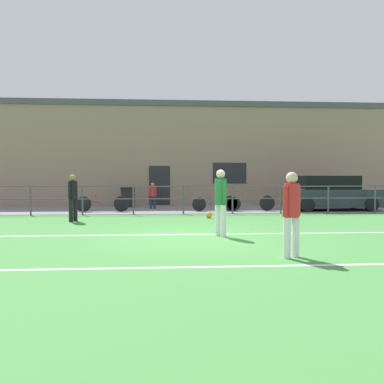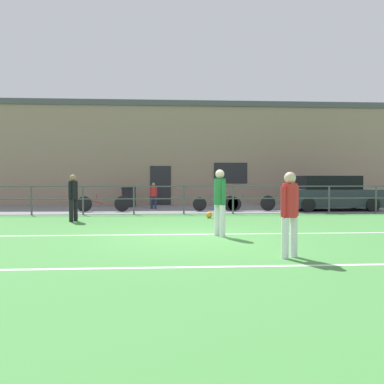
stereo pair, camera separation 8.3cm
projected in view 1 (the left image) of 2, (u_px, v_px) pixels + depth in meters
name	position (u px, v px, depth m)	size (l,w,h in m)	color
ground	(194.00, 238.00, 9.43)	(60.00, 44.00, 0.04)	#478C42
field_line_touchline	(193.00, 234.00, 9.97)	(36.00, 0.11, 0.00)	white
field_line_hash	(208.00, 267.00, 6.33)	(36.00, 0.11, 0.00)	white
pavement_strip	(181.00, 209.00, 17.91)	(48.00, 5.00, 0.02)	slate
perimeter_fence	(183.00, 196.00, 15.39)	(36.07, 0.07, 1.15)	#474C51
clubhouse_facade	(178.00, 154.00, 21.49)	(28.00, 2.56, 5.57)	gray
player_goalkeeper	(73.00, 195.00, 12.86)	(0.28, 0.40, 1.58)	black
player_striker	(221.00, 198.00, 9.64)	(0.29, 0.43, 1.68)	white
player_winger	(292.00, 209.00, 7.05)	(0.39, 0.28, 1.58)	white
soccer_ball_match	(209.00, 215.00, 14.00)	(0.23, 0.23, 0.23)	orange
soccer_ball_spare	(75.00, 215.00, 14.14)	(0.22, 0.22, 0.22)	orange
spectator_child	(153.00, 194.00, 17.87)	(0.33, 0.21, 1.23)	#232D4C
parked_car_red	(330.00, 194.00, 17.19)	(4.17, 1.83, 1.54)	#282D38
bicycle_parked_0	(216.00, 204.00, 16.70)	(2.13, 0.04, 0.71)	black
bicycle_parked_1	(102.00, 204.00, 16.37)	(2.27, 0.04, 0.76)	black
bicycle_parked_2	(248.00, 203.00, 16.80)	(2.33, 0.04, 0.76)	black
trash_bin_0	(128.00, 197.00, 18.99)	(0.67, 0.57, 0.97)	black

